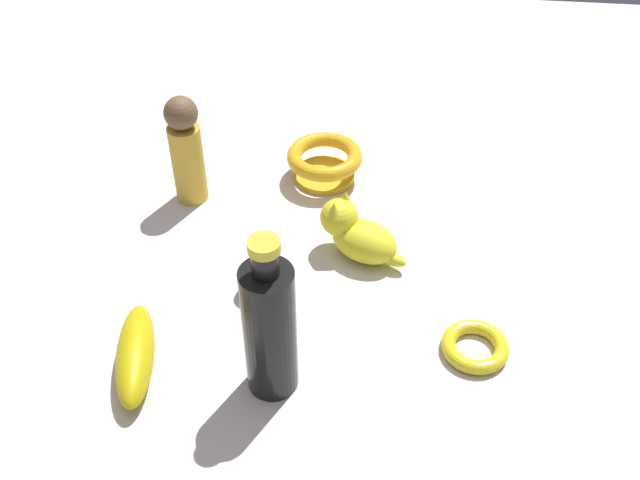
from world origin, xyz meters
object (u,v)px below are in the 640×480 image
at_px(bowl, 325,160).
at_px(banana, 135,354).
at_px(bottle_tall, 270,327).
at_px(person_figure_adult, 186,150).
at_px(nail_polish_jar, 257,279).
at_px(cat_figurine, 357,233).
at_px(bangle, 475,346).

bearing_deg(bowl, banana, 155.52).
relative_size(bowl, bottle_tall, 0.53).
distance_m(person_figure_adult, nail_polish_jar, 0.26).
xyz_separation_m(cat_figurine, bottle_tall, (-0.25, 0.09, 0.06)).
bearing_deg(bottle_tall, banana, 88.68).
relative_size(bowl, nail_polish_jar, 2.81).
xyz_separation_m(person_figure_adult, bangle, (-0.28, -0.45, -0.08)).
xyz_separation_m(bowl, bangle, (-0.36, -0.24, -0.03)).
bearing_deg(person_figure_adult, bangle, -121.97).
height_order(cat_figurine, person_figure_adult, person_figure_adult).
relative_size(bottle_tall, banana, 1.44).
bearing_deg(nail_polish_jar, bottle_tall, -163.26).
relative_size(bowl, cat_figurine, 0.94).
bearing_deg(cat_figurine, bottle_tall, 161.10).
relative_size(cat_figurine, person_figure_adult, 0.72).
bearing_deg(bottle_tall, bangle, -73.02).
distance_m(bowl, person_figure_adult, 0.23).
bearing_deg(banana, bottle_tall, 75.92).
xyz_separation_m(bottle_tall, banana, (0.00, 0.18, -0.08)).
height_order(bangle, bottle_tall, bottle_tall).
distance_m(bowl, bangle, 0.43).
distance_m(bowl, nail_polish_jar, 0.28).
height_order(bangle, nail_polish_jar, nail_polish_jar).
height_order(bowl, person_figure_adult, person_figure_adult).
bearing_deg(bottle_tall, bowl, -2.44).
height_order(cat_figurine, bangle, cat_figurine).
bearing_deg(bowl, nail_polish_jar, 166.57).
distance_m(cat_figurine, bottle_tall, 0.27).
distance_m(bangle, banana, 0.44).
relative_size(person_figure_adult, banana, 1.13).
distance_m(bangle, bottle_tall, 0.28).
xyz_separation_m(bangle, bottle_tall, (-0.08, 0.25, 0.09)).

